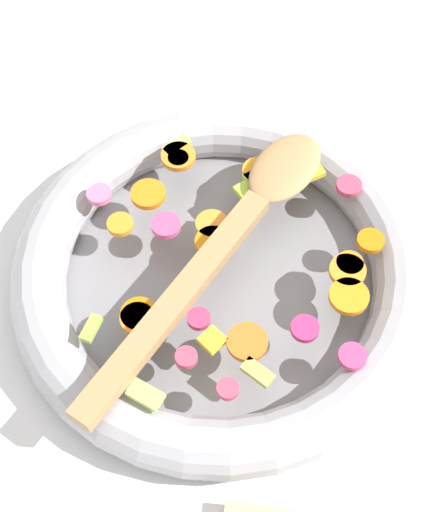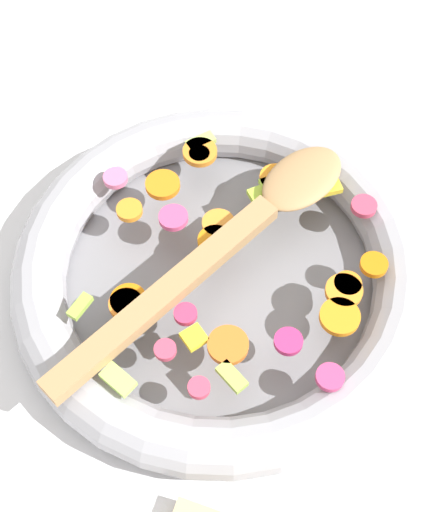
% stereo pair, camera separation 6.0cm
% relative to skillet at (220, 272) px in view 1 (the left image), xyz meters
% --- Properties ---
extents(ground_plane, '(4.00, 4.00, 0.00)m').
position_rel_skillet_xyz_m(ground_plane, '(0.00, 0.00, -0.02)').
color(ground_plane, silver).
extents(skillet, '(0.38, 0.38, 0.05)m').
position_rel_skillet_xyz_m(skillet, '(0.00, 0.00, 0.00)').
color(skillet, slate).
rests_on(skillet, ground_plane).
extents(chopped_vegetables, '(0.28, 0.28, 0.01)m').
position_rel_skillet_xyz_m(chopped_vegetables, '(-0.01, -0.00, 0.03)').
color(chopped_vegetables, orange).
rests_on(chopped_vegetables, skillet).
extents(wooden_spoon, '(0.18, 0.32, 0.01)m').
position_rel_skillet_xyz_m(wooden_spoon, '(-0.01, -0.02, 0.04)').
color(wooden_spoon, '#A87F51').
rests_on(wooden_spoon, chopped_vegetables).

